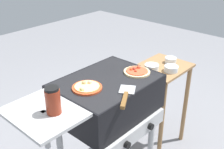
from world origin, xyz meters
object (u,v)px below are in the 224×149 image
(topping_bowl_middle, at_px, (171,69))
(topping_bowl_far, at_px, (152,67))
(grill, at_px, (106,101))
(pizza_pepperoni, at_px, (137,71))
(pizza_cheese, at_px, (87,87))
(spatula, at_px, (126,96))
(sauce_jar, at_px, (53,101))
(topping_bowl_near, at_px, (171,60))
(prep_table, at_px, (161,90))

(topping_bowl_middle, bearing_deg, topping_bowl_far, 121.30)
(grill, bearing_deg, pizza_pepperoni, -17.51)
(pizza_cheese, xyz_separation_m, spatula, (0.08, -0.23, -0.00))
(spatula, bearing_deg, pizza_pepperoni, 26.60)
(pizza_cheese, height_order, sauce_jar, sauce_jar)
(grill, xyz_separation_m, topping_bowl_near, (0.78, -0.01, 0.04))
(spatula, distance_m, prep_table, 0.85)
(topping_bowl_far, bearing_deg, prep_table, -12.81)
(spatula, xyz_separation_m, topping_bowl_far, (0.62, 0.25, -0.11))
(topping_bowl_near, distance_m, topping_bowl_far, 0.22)
(pizza_cheese, xyz_separation_m, pizza_pepperoni, (0.37, -0.09, 0.00))
(pizza_pepperoni, bearing_deg, sauce_jar, 177.82)
(spatula, relative_size, prep_table, 0.32)
(pizza_pepperoni, xyz_separation_m, spatula, (-0.29, -0.15, -0.00))
(grill, distance_m, sauce_jar, 0.49)
(pizza_pepperoni, xyz_separation_m, prep_table, (0.45, 0.08, -0.36))
(pizza_cheese, bearing_deg, prep_table, -0.71)
(spatula, relative_size, topping_bowl_far, 2.24)
(spatula, xyz_separation_m, topping_bowl_near, (0.84, 0.21, -0.11))
(pizza_cheese, distance_m, topping_bowl_far, 0.71)
(topping_bowl_near, bearing_deg, prep_table, 174.51)
(topping_bowl_near, bearing_deg, pizza_pepperoni, -173.18)
(grill, relative_size, prep_table, 1.24)
(pizza_cheese, xyz_separation_m, topping_bowl_near, (0.92, -0.02, -0.12))
(pizza_cheese, height_order, spatula, pizza_cheese)
(pizza_pepperoni, bearing_deg, topping_bowl_near, 6.82)
(grill, relative_size, topping_bowl_far, 8.61)
(spatula, distance_m, topping_bowl_far, 0.68)
(prep_table, distance_m, topping_bowl_far, 0.27)
(pizza_pepperoni, height_order, topping_bowl_far, pizza_pepperoni)
(sauce_jar, relative_size, topping_bowl_near, 1.56)
(pizza_cheese, bearing_deg, pizza_pepperoni, -12.94)
(prep_table, bearing_deg, grill, -179.63)
(prep_table, xyz_separation_m, topping_bowl_middle, (-0.04, -0.10, 0.24))
(prep_table, height_order, topping_bowl_middle, topping_bowl_middle)
(topping_bowl_far, bearing_deg, topping_bowl_middle, -58.70)
(grill, bearing_deg, topping_bowl_middle, -8.74)
(grill, distance_m, pizza_cheese, 0.21)
(pizza_pepperoni, relative_size, topping_bowl_far, 1.58)
(pizza_cheese, height_order, topping_bowl_far, pizza_cheese)
(topping_bowl_near, bearing_deg, sauce_jar, -178.07)
(sauce_jar, xyz_separation_m, topping_bowl_far, (0.99, 0.08, -0.18))
(pizza_cheese, distance_m, prep_table, 0.90)
(prep_table, bearing_deg, topping_bowl_far, 167.19)
(topping_bowl_far, xyz_separation_m, topping_bowl_middle, (0.08, -0.13, 0.00))
(topping_bowl_middle, bearing_deg, grill, 171.26)
(topping_bowl_near, distance_m, topping_bowl_middle, 0.17)
(prep_table, height_order, topping_bowl_far, topping_bowl_far)
(prep_table, distance_m, topping_bowl_middle, 0.27)
(sauce_jar, bearing_deg, topping_bowl_middle, -2.76)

